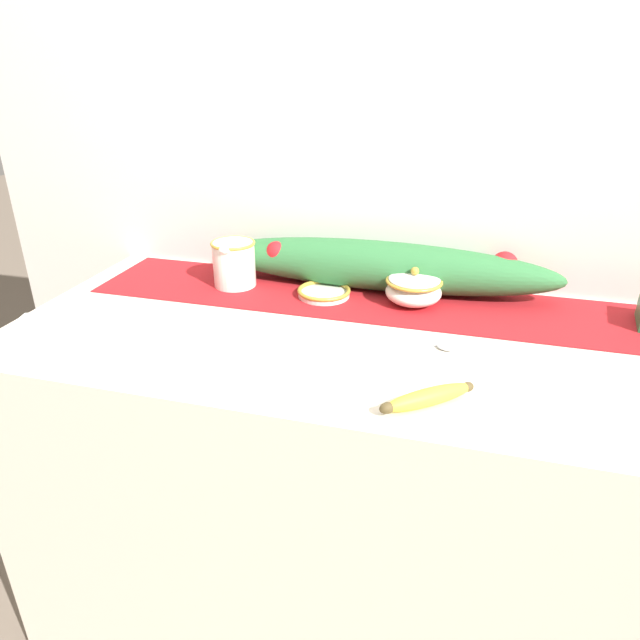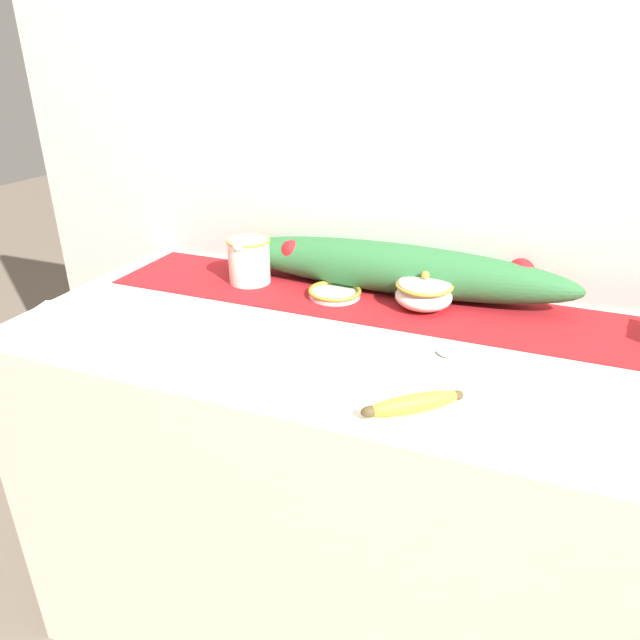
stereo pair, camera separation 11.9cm
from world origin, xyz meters
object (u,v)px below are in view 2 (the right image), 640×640
(cream_pitcher, at_px, (249,259))
(napkin_stack, at_px, (57,317))
(small_dish, at_px, (335,293))
(spoon, at_px, (440,352))
(sugar_bowl, at_px, (424,292))
(banana, at_px, (413,403))

(cream_pitcher, height_order, napkin_stack, cream_pitcher)
(small_dish, bearing_deg, spoon, -33.28)
(small_dish, height_order, napkin_stack, small_dish)
(small_dish, relative_size, spoon, 0.78)
(sugar_bowl, xyz_separation_m, banana, (0.08, -0.43, -0.03))
(spoon, height_order, napkin_stack, napkin_stack)
(small_dish, bearing_deg, cream_pitcher, 177.02)
(sugar_bowl, height_order, small_dish, sugar_bowl)
(cream_pitcher, xyz_separation_m, spoon, (0.55, -0.21, -0.06))
(napkin_stack, bearing_deg, cream_pitcher, 51.33)
(small_dish, xyz_separation_m, banana, (0.30, -0.42, 0.00))
(banana, relative_size, napkin_stack, 1.25)
(small_dish, relative_size, banana, 0.83)
(banana, distance_m, napkin_stack, 0.84)
(cream_pitcher, xyz_separation_m, sugar_bowl, (0.46, -0.00, -0.02))
(napkin_stack, bearing_deg, banana, -4.11)
(sugar_bowl, xyz_separation_m, small_dish, (-0.22, -0.01, -0.03))
(spoon, bearing_deg, banana, -68.20)
(cream_pitcher, height_order, sugar_bowl, cream_pitcher)
(napkin_stack, bearing_deg, small_dish, 33.66)
(small_dish, height_order, spoon, small_dish)
(sugar_bowl, distance_m, spoon, 0.23)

